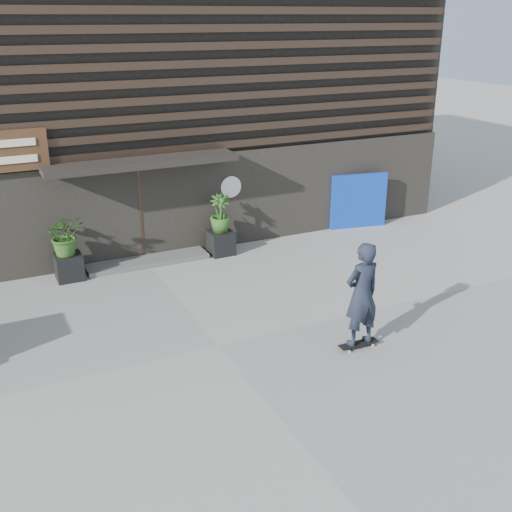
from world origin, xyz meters
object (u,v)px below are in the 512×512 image
blue_tarp (359,201)px  skateboarder (362,295)px  planter_pot_left (69,267)px  planter_pot_right (221,243)px

blue_tarp → skateboarder: 7.11m
planter_pot_left → planter_pot_right: bearing=0.0°
planter_pot_right → skateboarder: bearing=-85.8°
planter_pot_left → blue_tarp: (8.18, 0.30, 0.48)m
planter_pot_right → skateboarder: size_ratio=0.29×
planter_pot_left → blue_tarp: bearing=2.1°
blue_tarp → skateboarder: (-3.97, -5.89, 0.29)m
planter_pot_left → planter_pot_right: 3.80m
skateboarder → planter_pot_left: bearing=127.0°
planter_pot_right → blue_tarp: (4.38, 0.30, 0.48)m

